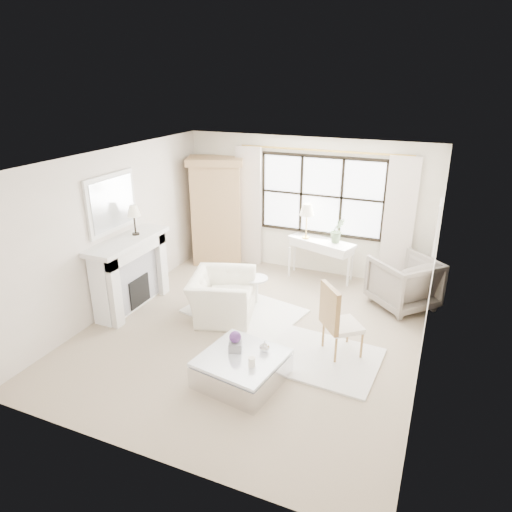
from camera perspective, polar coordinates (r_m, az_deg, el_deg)
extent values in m
plane|color=tan|center=(7.29, -0.58, -9.50)|extent=(5.50, 5.50, 0.00)
plane|color=white|center=(6.33, -0.67, 11.90)|extent=(5.50, 5.50, 0.00)
plane|color=white|center=(9.15, 6.28, 6.20)|extent=(5.00, 0.00, 5.00)
plane|color=beige|center=(4.57, -14.74, -11.19)|extent=(5.00, 0.00, 5.00)
plane|color=beige|center=(7.97, -17.38, 2.95)|extent=(0.00, 5.50, 5.50)
plane|color=white|center=(6.21, 21.08, -2.85)|extent=(0.00, 5.50, 5.50)
cube|color=white|center=(8.99, 8.15, 7.48)|extent=(2.40, 0.02, 1.50)
cylinder|color=gold|center=(8.77, 8.35, 12.91)|extent=(3.30, 0.04, 0.04)
cube|color=beige|center=(9.49, -0.91, 6.17)|extent=(0.55, 0.10, 2.47)
cube|color=silver|center=(8.77, 17.39, 3.85)|extent=(0.55, 0.10, 2.47)
cube|color=silver|center=(8.10, -15.64, -2.31)|extent=(0.34, 1.50, 1.18)
cube|color=silver|center=(8.03, -14.64, -2.89)|extent=(0.03, 1.22, 0.97)
cube|color=black|center=(8.11, -14.44, -4.26)|extent=(0.06, 0.52, 0.50)
cube|color=silver|center=(7.85, -15.87, 1.85)|extent=(0.58, 1.66, 0.08)
cube|color=silver|center=(7.81, -17.61, 6.33)|extent=(0.05, 1.15, 0.95)
cube|color=#B6BCC2|center=(7.79, -17.44, 6.31)|extent=(0.02, 1.00, 0.80)
cube|color=white|center=(7.74, 21.74, 3.41)|extent=(0.04, 0.62, 0.82)
cube|color=#BEAE93|center=(7.74, 21.60, 3.43)|extent=(0.01, 0.52, 0.72)
cylinder|color=black|center=(7.98, -14.80, 2.69)|extent=(0.12, 0.12, 0.03)
cylinder|color=black|center=(7.93, -14.91, 3.82)|extent=(0.03, 0.03, 0.30)
cone|color=beige|center=(7.86, -15.08, 5.48)|extent=(0.22, 0.22, 0.18)
cube|color=tan|center=(9.64, -4.90, 5.19)|extent=(1.15, 0.93, 2.10)
cube|color=tan|center=(9.38, -5.12, 11.76)|extent=(1.30, 1.06, 0.14)
cube|color=white|center=(8.96, 8.16, 1.25)|extent=(1.31, 0.77, 0.14)
cube|color=white|center=(8.92, 8.19, 1.79)|extent=(1.38, 0.83, 0.06)
cylinder|color=#AA893B|center=(8.98, 6.24, 2.33)|extent=(0.14, 0.14, 0.03)
cylinder|color=#AA893B|center=(8.91, 6.31, 3.81)|extent=(0.02, 0.02, 0.46)
cone|color=beige|center=(8.81, 6.39, 5.79)|extent=(0.28, 0.28, 0.22)
imported|color=#57724C|center=(8.76, 10.15, 3.19)|extent=(0.34, 0.32, 0.49)
cylinder|color=white|center=(8.12, 0.05, -5.88)|extent=(0.26, 0.26, 0.03)
cylinder|color=white|center=(8.02, 0.05, -4.39)|extent=(0.06, 0.06, 0.44)
cylinder|color=white|center=(7.92, 0.06, -2.83)|extent=(0.40, 0.40, 0.03)
cube|color=white|center=(7.86, -1.44, -6.88)|extent=(2.08, 1.66, 0.03)
cube|color=white|center=(6.74, 7.69, -12.43)|extent=(1.78, 1.39, 0.03)
imported|color=white|center=(7.59, -4.25, -5.04)|extent=(1.25, 1.35, 0.74)
imported|color=gray|center=(8.28, 17.96, -3.16)|extent=(1.37, 1.37, 0.89)
cube|color=silver|center=(6.67, 10.84, -8.56)|extent=(0.66, 0.66, 0.07)
cube|color=#A27A44|center=(6.42, 9.19, -6.43)|extent=(0.34, 0.40, 0.60)
cube|color=silver|center=(6.19, -1.78, -14.09)|extent=(1.15, 1.15, 0.32)
cube|color=silver|center=(6.07, -1.80, -12.56)|extent=(1.15, 1.15, 0.04)
cube|color=gray|center=(6.14, -2.60, -11.20)|extent=(0.22, 0.22, 0.13)
sphere|color=#4F2968|center=(6.06, -2.62, -10.07)|extent=(0.16, 0.16, 0.16)
cylinder|color=white|center=(5.85, -0.53, -13.09)|extent=(0.09, 0.09, 0.12)
imported|color=silver|center=(6.12, 1.07, -11.23)|extent=(0.17, 0.17, 0.15)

